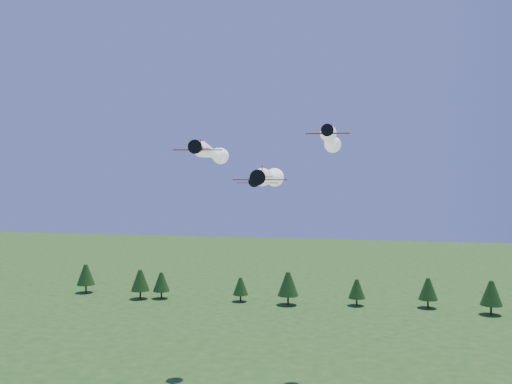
% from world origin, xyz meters
% --- Properties ---
extents(plane_lead, '(9.62, 42.93, 3.70)m').
position_xyz_m(plane_lead, '(-0.90, 14.65, 43.50)').
color(plane_lead, black).
rests_on(plane_lead, ground).
extents(plane_left, '(13.35, 47.04, 3.70)m').
position_xyz_m(plane_left, '(-14.72, 26.14, 47.97)').
color(plane_left, black).
rests_on(plane_left, ground).
extents(plane_right, '(7.39, 47.17, 3.70)m').
position_xyz_m(plane_right, '(8.48, 28.76, 50.32)').
color(plane_right, black).
rests_on(plane_right, ground).
extents(plane_slot, '(6.66, 7.26, 2.35)m').
position_xyz_m(plane_slot, '(-1.85, 6.92, 42.78)').
color(plane_slot, black).
rests_on(plane_slot, ground).
extents(treeline, '(175.80, 19.49, 11.02)m').
position_xyz_m(treeline, '(-5.43, 106.09, 6.26)').
color(treeline, '#382314').
rests_on(treeline, ground).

